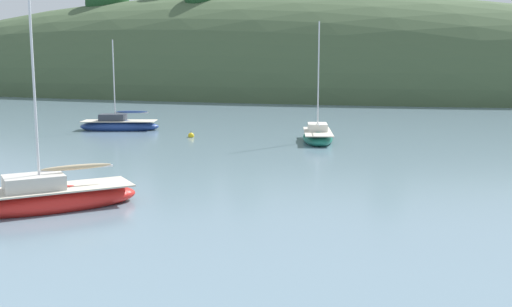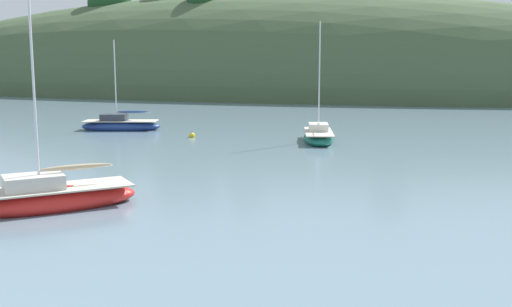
# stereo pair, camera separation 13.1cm
# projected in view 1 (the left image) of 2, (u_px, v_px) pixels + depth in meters

# --- Properties ---
(far_shoreline_hill) EXTENTS (150.00, 36.00, 34.66)m
(far_shoreline_hill) POSITION_uv_depth(u_px,v_px,m) (236.00, 94.00, 96.71)
(far_shoreline_hill) COLOR #425638
(far_shoreline_hill) RESTS_ON ground
(sailboat_yellow_far) EXTENTS (6.67, 4.01, 7.37)m
(sailboat_yellow_far) POSITION_uv_depth(u_px,v_px,m) (119.00, 125.00, 47.97)
(sailboat_yellow_far) COLOR navy
(sailboat_yellow_far) RESTS_ON ground
(sailboat_red_portside) EXTENTS (6.15, 6.37, 8.61)m
(sailboat_red_portside) POSITION_uv_depth(u_px,v_px,m) (48.00, 198.00, 22.54)
(sailboat_red_portside) COLOR red
(sailboat_red_portside) RESTS_ON ground
(sailboat_teal_outer) EXTENTS (3.52, 6.26, 8.36)m
(sailboat_teal_outer) POSITION_uv_depth(u_px,v_px,m) (318.00, 136.00, 41.15)
(sailboat_teal_outer) COLOR #196B56
(sailboat_teal_outer) RESTS_ON ground
(mooring_buoy_outer) EXTENTS (0.44, 0.44, 0.54)m
(mooring_buoy_outer) POSITION_uv_depth(u_px,v_px,m) (191.00, 136.00, 43.50)
(mooring_buoy_outer) COLOR yellow
(mooring_buoy_outer) RESTS_ON ground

